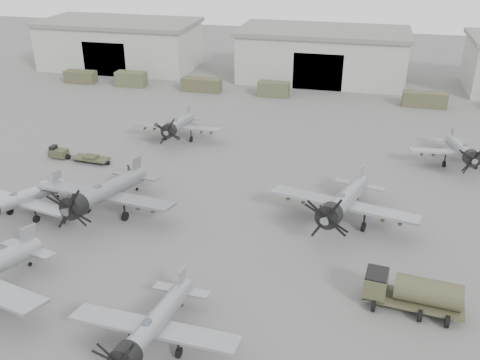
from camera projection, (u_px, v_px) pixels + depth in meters
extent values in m
plane|color=#545452|center=(239.00, 291.00, 40.51)|extent=(220.00, 220.00, 0.00)
cube|color=#AAABA0|center=(120.00, 46.00, 100.91)|extent=(28.00, 14.00, 8.00)
cube|color=slate|center=(118.00, 22.00, 99.00)|extent=(29.00, 14.80, 0.70)
cube|color=black|center=(105.00, 59.00, 95.40)|extent=(8.12, 0.40, 6.00)
cube|color=#AAABA0|center=(322.00, 57.00, 92.99)|extent=(28.00, 14.00, 8.00)
cube|color=slate|center=(324.00, 31.00, 91.08)|extent=(29.00, 14.80, 0.70)
cube|color=black|center=(318.00, 72.00, 87.48)|extent=(8.12, 0.40, 6.00)
cube|color=#44442C|center=(81.00, 77.00, 92.16)|extent=(5.36, 2.20, 2.08)
cube|color=#464B31|center=(131.00, 79.00, 90.11)|extent=(5.12, 2.20, 2.48)
cube|color=#44442C|center=(201.00, 85.00, 87.60)|extent=(6.51, 2.20, 2.14)
cube|color=#464A30|center=(274.00, 89.00, 85.06)|extent=(4.97, 2.20, 2.30)
cube|color=#45452D|center=(425.00, 99.00, 80.27)|extent=(6.45, 2.20, 2.26)
cube|color=#95989D|center=(28.00, 237.00, 42.67)|extent=(0.54, 1.77, 2.14)
cylinder|color=black|center=(30.00, 264.00, 43.45)|extent=(0.20, 0.36, 0.34)
cylinder|color=#93969B|center=(157.00, 320.00, 34.68)|extent=(1.92, 9.72, 2.84)
cylinder|color=black|center=(125.00, 358.00, 30.70)|extent=(1.81, 1.54, 1.89)
cube|color=#93969B|center=(154.00, 328.00, 34.31)|extent=(11.47, 2.66, 0.51)
cube|color=#93969B|center=(182.00, 280.00, 38.30)|extent=(0.20, 1.52, 1.82)
ellipsoid|color=#3F4C54|center=(146.00, 324.00, 33.07)|extent=(0.61, 1.12, 0.51)
cylinder|color=black|center=(130.00, 342.00, 35.24)|extent=(0.30, 0.74, 0.73)
cylinder|color=black|center=(179.00, 353.00, 34.35)|extent=(0.30, 0.74, 0.73)
cylinder|color=black|center=(182.00, 304.00, 38.95)|extent=(0.13, 0.30, 0.29)
cylinder|color=#A0A3A9|center=(26.00, 197.00, 50.23)|extent=(3.23, 9.43, 2.76)
cube|color=#A0A3A9|center=(22.00, 201.00, 49.90)|extent=(11.19, 4.19, 0.50)
cube|color=#A0A3A9|center=(57.00, 178.00, 53.54)|extent=(0.41, 1.46, 1.76)
ellipsoid|color=#3F4C54|center=(12.00, 195.00, 48.73)|extent=(0.74, 1.15, 0.49)
cylinder|color=black|center=(10.00, 211.00, 51.02)|extent=(0.39, 0.74, 0.71)
cylinder|color=black|center=(37.00, 219.00, 49.73)|extent=(0.39, 0.74, 0.71)
cylinder|color=black|center=(58.00, 196.00, 54.18)|extent=(0.16, 0.30, 0.28)
cylinder|color=gray|center=(109.00, 189.00, 50.52)|extent=(3.09, 11.80, 3.44)
cylinder|color=black|center=(74.00, 207.00, 45.80)|extent=(2.29, 1.99, 2.29)
cube|color=gray|center=(105.00, 195.00, 50.08)|extent=(13.97, 4.13, 0.62)
cube|color=gray|center=(137.00, 167.00, 54.80)|extent=(0.36, 1.84, 2.20)
ellipsoid|color=#3F4C54|center=(97.00, 188.00, 48.60)|extent=(0.82, 1.39, 0.62)
cylinder|color=black|center=(87.00, 209.00, 51.33)|extent=(0.42, 0.91, 0.88)
cylinder|color=black|center=(125.00, 216.00, 50.01)|extent=(0.42, 0.91, 0.88)
cylinder|color=black|center=(137.00, 189.00, 55.59)|extent=(0.18, 0.37, 0.35)
cylinder|color=#999BA1|center=(346.00, 198.00, 48.95)|extent=(4.22, 11.61, 3.40)
cylinder|color=black|center=(329.00, 216.00, 44.48)|extent=(2.41, 2.15, 2.26)
cube|color=#999BA1|center=(344.00, 204.00, 48.55)|extent=(13.80, 5.44, 0.61)
cube|color=#999BA1|center=(361.00, 175.00, 52.99)|extent=(0.54, 1.79, 2.17)
ellipsoid|color=#3F4C54|center=(341.00, 197.00, 47.12)|extent=(0.93, 1.42, 0.61)
cylinder|color=black|center=(320.00, 217.00, 49.97)|extent=(0.50, 0.92, 0.87)
cylinder|color=black|center=(363.00, 227.00, 48.30)|extent=(0.50, 0.92, 0.87)
cylinder|color=black|center=(358.00, 198.00, 53.78)|extent=(0.21, 0.37, 0.35)
cylinder|color=gray|center=(179.00, 124.00, 68.05)|extent=(1.81, 9.64, 2.82)
cylinder|color=black|center=(169.00, 131.00, 64.00)|extent=(1.78, 1.51, 1.88)
cube|color=gray|center=(178.00, 127.00, 67.67)|extent=(11.38, 2.53, 0.51)
cube|color=gray|center=(188.00, 112.00, 71.74)|extent=(0.18, 1.51, 1.81)
ellipsoid|color=#3F4C54|center=(176.00, 122.00, 66.41)|extent=(0.59, 1.11, 0.51)
cylinder|color=black|center=(165.00, 137.00, 68.43)|extent=(0.29, 0.73, 0.72)
cylinder|color=black|center=(191.00, 139.00, 67.85)|extent=(0.29, 0.73, 0.72)
cylinder|color=black|center=(188.00, 127.00, 72.37)|extent=(0.12, 0.29, 0.29)
cylinder|color=#97999F|center=(461.00, 149.00, 60.64)|extent=(2.40, 9.80, 2.86)
cylinder|color=black|center=(472.00, 158.00, 56.50)|extent=(1.88, 1.62, 1.90)
cube|color=#97999F|center=(462.00, 152.00, 60.25)|extent=(11.59, 3.23, 0.51)
cube|color=#97999F|center=(453.00, 134.00, 64.41)|extent=(0.27, 1.53, 1.83)
ellipsoid|color=#3F4C54|center=(466.00, 147.00, 58.97)|extent=(0.66, 1.15, 0.51)
cylinder|color=black|center=(444.00, 164.00, 60.93)|extent=(0.33, 0.76, 0.73)
cylinder|color=black|center=(476.00, 166.00, 60.53)|extent=(0.33, 0.76, 0.73)
cylinder|color=black|center=(450.00, 150.00, 65.05)|extent=(0.14, 0.30, 0.29)
cube|color=#41412A|center=(413.00, 300.00, 38.39)|extent=(7.20, 3.07, 0.25)
cube|color=#41412A|center=(376.00, 284.00, 38.87)|extent=(1.85, 2.46, 1.70)
cylinder|color=#41412A|center=(428.00, 292.00, 37.68)|extent=(4.78, 2.40, 1.90)
cube|color=black|center=(377.00, 273.00, 38.47)|extent=(1.71, 2.15, 0.15)
cylinder|color=black|center=(374.00, 306.00, 38.35)|extent=(0.40, 0.93, 0.90)
cylinder|color=black|center=(447.00, 301.00, 38.76)|extent=(0.40, 0.93, 0.90)
cube|color=#373825|center=(59.00, 153.00, 63.03)|extent=(2.14, 1.40, 0.91)
cube|color=black|center=(53.00, 148.00, 62.97)|extent=(0.65, 1.06, 0.57)
cylinder|color=black|center=(59.00, 156.00, 63.18)|extent=(1.41, 0.74, 0.64)
cylinder|color=black|center=(70.00, 155.00, 62.67)|extent=(1.37, 0.20, 0.09)
cube|color=#373825|center=(91.00, 158.00, 61.89)|extent=(4.43, 1.92, 0.20)
cylinder|color=black|center=(91.00, 161.00, 62.02)|extent=(1.74, 0.63, 0.50)
cylinder|color=#373825|center=(91.00, 157.00, 61.79)|extent=(1.61, 0.48, 0.36)
imported|color=#43442C|center=(129.00, 172.00, 57.48)|extent=(0.54, 0.74, 1.85)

